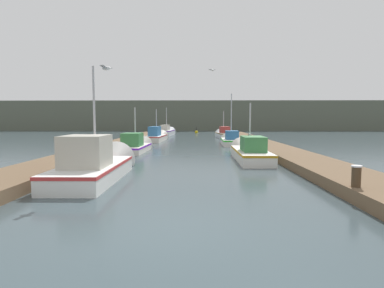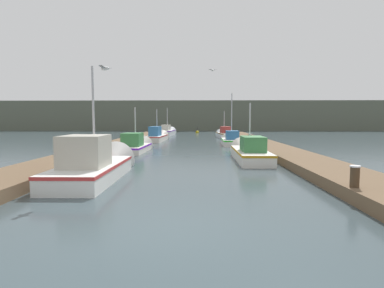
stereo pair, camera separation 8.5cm
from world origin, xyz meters
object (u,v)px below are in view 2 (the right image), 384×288
fishing_boat_0 (97,164)px  fishing_boat_1 (249,151)px  fishing_boat_3 (231,140)px  fishing_boat_2 (136,146)px  fishing_boat_6 (168,132)px  seagull_1 (212,70)px  mooring_piling_0 (354,183)px  fishing_boat_4 (158,136)px  seagull_lead (105,68)px  channel_buoy (197,132)px  mooring_piling_1 (250,141)px  fishing_boat_5 (224,134)px

fishing_boat_0 → fishing_boat_1: 8.38m
fishing_boat_1 → fishing_boat_3: (0.06, 9.05, -0.04)m
fishing_boat_2 → fishing_boat_3: size_ratio=1.03×
fishing_boat_6 → seagull_1: bearing=-70.6°
fishing_boat_0 → fishing_boat_2: (-0.38, 8.94, -0.10)m
mooring_piling_0 → fishing_boat_1: bearing=99.4°
fishing_boat_4 → seagull_1: size_ratio=11.24×
fishing_boat_1 → seagull_lead: size_ratio=10.97×
fishing_boat_6 → channel_buoy: 7.01m
fishing_boat_0 → fishing_boat_1: size_ratio=0.92×
fishing_boat_3 → mooring_piling_1: (1.15, -2.58, 0.15)m
fishing_boat_5 → fishing_boat_2: bearing=-120.2°
fishing_boat_4 → mooring_piling_0: size_ratio=6.25×
fishing_boat_2 → fishing_boat_6: bearing=91.3°
fishing_boat_0 → fishing_boat_3: size_ratio=1.20×
fishing_boat_6 → fishing_boat_2: bearing=-86.4°
fishing_boat_0 → fishing_boat_5: 24.53m
mooring_piling_0 → seagull_lead: size_ratio=1.71×
fishing_boat_3 → mooring_piling_0: 17.47m
seagull_1 → mooring_piling_0: bearing=-106.9°
fishing_boat_5 → seagull_lead: bearing=-107.3°
fishing_boat_1 → channel_buoy: size_ratio=6.09×
fishing_boat_0 → mooring_piling_1: (7.72, 11.74, 0.04)m
fishing_boat_5 → fishing_boat_0: bearing=-110.2°
fishing_boat_5 → seagull_lead: (-5.85, -25.28, 3.29)m
fishing_boat_2 → fishing_boat_1: bearing=-26.3°
fishing_boat_4 → mooring_piling_0: 23.17m
fishing_boat_2 → seagull_lead: bearing=-81.3°
fishing_boat_1 → fishing_boat_3: fishing_boat_3 is taller
seagull_lead → fishing_boat_1: bearing=154.8°
channel_buoy → seagull_1: bearing=-87.4°
fishing_boat_5 → seagull_1: size_ratio=9.35×
mooring_piling_0 → seagull_1: size_ratio=1.80×
fishing_boat_0 → channel_buoy: 34.38m
fishing_boat_3 → mooring_piling_1: size_ratio=4.58×
fishing_boat_1 → fishing_boat_6: size_ratio=0.96×
mooring_piling_0 → channel_buoy: 37.53m
channel_buoy → fishing_boat_4: bearing=-104.1°
fishing_boat_5 → fishing_boat_6: 8.45m
fishing_boat_6 → fishing_boat_3: bearing=-60.1°
fishing_boat_1 → fishing_boat_2: bearing=152.8°
fishing_boat_5 → channel_buoy: (-3.09, 10.60, -0.29)m
fishing_boat_3 → seagull_1: 6.86m
fishing_boat_5 → seagull_1: bearing=-102.7°
fishing_boat_0 → fishing_boat_6: (-0.22, 28.35, -0.03)m
fishing_boat_3 → seagull_lead: fishing_boat_3 is taller
fishing_boat_1 → mooring_piling_0: 8.48m
fishing_boat_5 → mooring_piling_0: 26.71m
fishing_boat_5 → fishing_boat_6: size_ratio=0.78×
fishing_boat_5 → mooring_piling_1: (0.97, -11.84, 0.09)m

